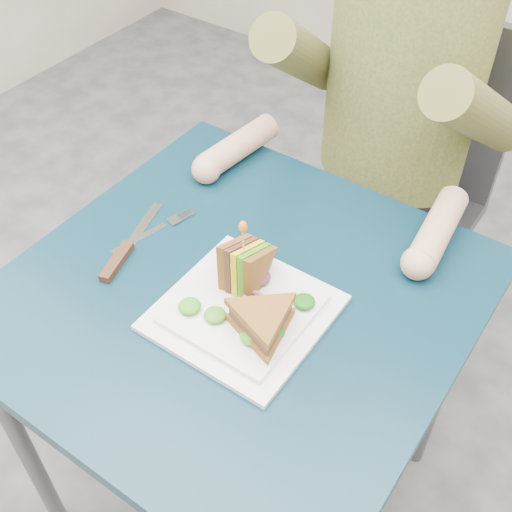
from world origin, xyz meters
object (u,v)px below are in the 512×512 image
Objects in this scene: table at (238,320)px; plate at (244,311)px; chair at (400,173)px; diner at (405,55)px; fork at (152,232)px; knife at (122,254)px; sandwich_flat at (263,322)px; sandwich_upright at (244,268)px.

table is 2.88× the size of plate.
plate is at bearing -86.95° from chair.
chair is 0.76m from plate.
fork is at bearing -111.15° from diner.
fork is at bearing 173.17° from table.
diner is at bearing -90.00° from chair.
table is 1.01× the size of diner.
chair is 4.28× the size of knife.
sandwich_flat is at bearing -24.44° from plate.
knife is at bearing -106.27° from chair.
chair is at bearing 93.05° from plate.
diner is 3.43× the size of knife.
sandwich_flat is (0.05, -0.03, 0.04)m from plate.
fork is 0.81× the size of knife.
chair is at bearing 72.13° from fork.
plate is (0.04, -0.04, 0.09)m from table.
knife is at bearing -91.53° from fork.
sandwich_upright is (-0.03, 0.04, 0.05)m from plate.
table is at bearing 137.11° from plate.
sandwich_upright is (0.01, -0.69, 0.24)m from chair.
table is at bearing 146.90° from sandwich_flat.
sandwich_flat is 0.77× the size of knife.
plate reaches higher than fork.
plate is 1.76× the size of sandwich_upright.
diner is (-0.00, -0.11, 0.37)m from chair.
sandwich_upright reaches higher than fork.
knife is (-0.22, -0.75, 0.20)m from chair.
sandwich_upright is (-0.09, 0.07, 0.01)m from sandwich_flat.
diner reaches higher than sandwich_flat.
sandwich_flat is 0.32m from knife.
chair is at bearing 90.00° from diner.
fork is (-0.22, -0.56, -0.18)m from diner.
plate is 1.20× the size of knife.
diner reaches higher than sandwich_upright.
table is 5.07× the size of sandwich_upright.
diner is (-0.00, 0.59, 0.26)m from table.
sandwich_upright is 0.84× the size of fork.
plate is 1.56× the size of sandwich_flat.
diner is at bearing 68.85° from fork.
plate is (0.04, -0.62, -0.18)m from diner.
sandwich_upright is at bearing -89.21° from diner.
knife is at bearing -165.11° from sandwich_upright.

